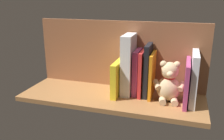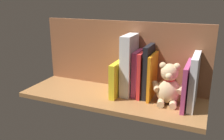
# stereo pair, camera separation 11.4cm
# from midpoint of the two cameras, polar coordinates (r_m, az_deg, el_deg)

# --- Properties ---
(ground_plane) EXTENTS (0.88, 0.32, 0.02)m
(ground_plane) POSITION_cam_midpoint_polar(r_m,az_deg,el_deg) (1.19, -2.76, -6.47)
(ground_plane) COLOR #9E6B3D
(shelf_back_panel) EXTENTS (0.88, 0.02, 0.35)m
(shelf_back_panel) POSITION_cam_midpoint_polar(r_m,az_deg,el_deg) (1.25, -0.77, 3.70)
(shelf_back_panel) COLOR #945939
(shelf_back_panel) RESTS_ON ground_plane
(book_0) EXTENTS (0.03, 0.19, 0.23)m
(book_0) POSITION_cam_midpoint_polar(r_m,az_deg,el_deg) (1.11, 16.08, -1.92)
(book_0) COLOR silver
(book_0) RESTS_ON ground_plane
(book_1) EXTENTS (0.02, 0.21, 0.19)m
(book_1) POSITION_cam_midpoint_polar(r_m,az_deg,el_deg) (1.10, 14.52, -2.84)
(book_1) COLOR #B23F72
(book_1) RESTS_ON ground_plane
(teddy_bear) EXTENTS (0.15, 0.13, 0.19)m
(teddy_bear) POSITION_cam_midpoint_polar(r_m,az_deg,el_deg) (1.11, 10.51, -3.24)
(teddy_bear) COLOR #D1B284
(teddy_bear) RESTS_ON ground_plane
(book_2) EXTENTS (0.01, 0.15, 0.21)m
(book_2) POSITION_cam_midpoint_polar(r_m,az_deg,el_deg) (1.14, 6.73, -1.22)
(book_2) COLOR orange
(book_2) RESTS_ON ground_plane
(book_3) EXTENTS (0.02, 0.13, 0.25)m
(book_3) POSITION_cam_midpoint_polar(r_m,az_deg,el_deg) (1.15, 5.67, -0.09)
(book_3) COLOR black
(book_3) RESTS_ON ground_plane
(book_4) EXTENTS (0.02, 0.14, 0.22)m
(book_4) POSITION_cam_midpoint_polar(r_m,az_deg,el_deg) (1.16, 4.37, -0.76)
(book_4) COLOR red
(book_4) RESTS_ON ground_plane
(book_5) EXTENTS (0.02, 0.13, 0.22)m
(book_5) POSITION_cam_midpoint_polar(r_m,az_deg,el_deg) (1.17, 3.20, -0.54)
(book_5) COLOR #B23F72
(book_5) RESTS_ON ground_plane
(dictionary_thick_white) EXTENTS (0.05, 0.14, 0.29)m
(dictionary_thick_white) POSITION_cam_midpoint_polar(r_m,az_deg,el_deg) (1.16, 1.14, 1.24)
(dictionary_thick_white) COLOR white
(dictionary_thick_white) RESTS_ON ground_plane
(book_6) EXTENTS (0.03, 0.19, 0.17)m
(book_6) POSITION_cam_midpoint_polar(r_m,az_deg,el_deg) (1.17, -1.25, -1.82)
(book_6) COLOR yellow
(book_6) RESTS_ON ground_plane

